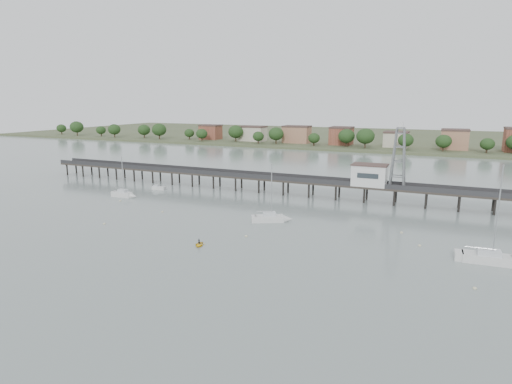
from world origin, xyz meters
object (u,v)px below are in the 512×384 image
sailboat_c (275,219)px  yellow_dinghy (199,246)px  pier (274,179)px  lattice_tower (399,158)px  sailboat_b (126,195)px  white_tender (159,188)px  sailboat_d (501,260)px

sailboat_c → yellow_dinghy: (-6.44, -19.11, -0.65)m
pier → lattice_tower: 32.34m
sailboat_b → white_tender: size_ratio=2.86×
pier → lattice_tower: bearing=0.0°
sailboat_c → sailboat_b: (-43.23, 5.41, 0.01)m
lattice_tower → sailboat_c: (-20.90, -25.81, -10.46)m
pier → sailboat_c: bearing=-67.7°
lattice_tower → white_tender: lattice_tower is taller
pier → yellow_dinghy: (4.16, -44.92, -3.79)m
sailboat_d → white_tender: size_ratio=4.18×
sailboat_b → white_tender: bearing=77.8°
white_tender → yellow_dinghy: 50.13m
sailboat_b → sailboat_d: bearing=-12.3°
lattice_tower → sailboat_c: 34.82m
sailboat_d → sailboat_c: bearing=166.2°
sailboat_b → white_tender: 11.51m
lattice_tower → sailboat_b: (-64.14, -20.41, -10.45)m
pier → sailboat_c: 28.08m
lattice_tower → sailboat_c: lattice_tower is taller
pier → yellow_dinghy: bearing=-84.7°
pier → white_tender: bearing=-163.7°
sailboat_b → yellow_dinghy: bearing=-36.9°
sailboat_c → white_tender: size_ratio=3.27×
pier → yellow_dinghy: 45.27m
pier → sailboat_d: sailboat_d is taller
white_tender → sailboat_c: bearing=-28.3°
sailboat_d → white_tender: (-81.38, 24.56, -0.18)m
sailboat_b → yellow_dinghy: size_ratio=4.34×
pier → sailboat_d: 60.76m
sailboat_d → white_tender: bearing=160.4°
sailboat_c → sailboat_d: size_ratio=0.78×
lattice_tower → sailboat_c: size_ratio=1.22×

